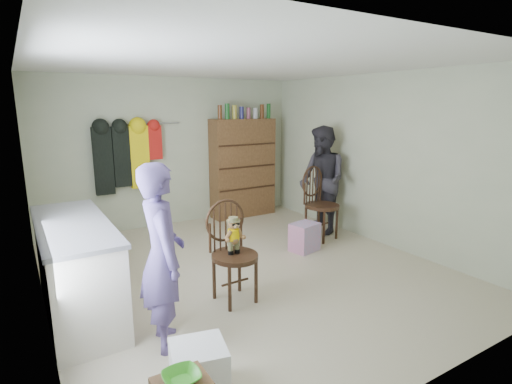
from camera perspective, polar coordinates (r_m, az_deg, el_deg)
ground_plane at (r=5.13m, az=-1.23°, el=-11.16°), size 5.00×5.00×0.00m
room_walls at (r=5.19m, az=-4.31°, el=7.15°), size 5.00×5.00×5.00m
counter at (r=4.38m, az=-24.24°, el=-9.85°), size 0.64×1.86×0.94m
bowl at (r=2.61m, az=-10.59°, el=-24.60°), size 0.22×0.22×0.05m
plastic_tub at (r=3.17m, az=-8.17°, el=-23.78°), size 0.46×0.44×0.37m
chair_front at (r=4.22m, az=-3.47°, el=-7.55°), size 0.50×0.50×1.08m
chair_far at (r=6.23m, az=8.94°, el=-1.17°), size 0.60×0.60×1.13m
striped_bag at (r=5.76m, az=6.95°, el=-6.41°), size 0.44×0.37×0.40m
person_left at (r=3.47m, az=-13.26°, el=-8.98°), size 0.44×0.62×1.60m
person_right at (r=6.48m, az=9.41°, el=1.68°), size 0.78×0.93×1.73m
dresser at (r=7.40m, az=-1.91°, el=3.54°), size 1.20×0.39×2.07m
coat_rack at (r=6.67m, az=-18.05°, el=4.89°), size 1.42×0.12×1.09m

